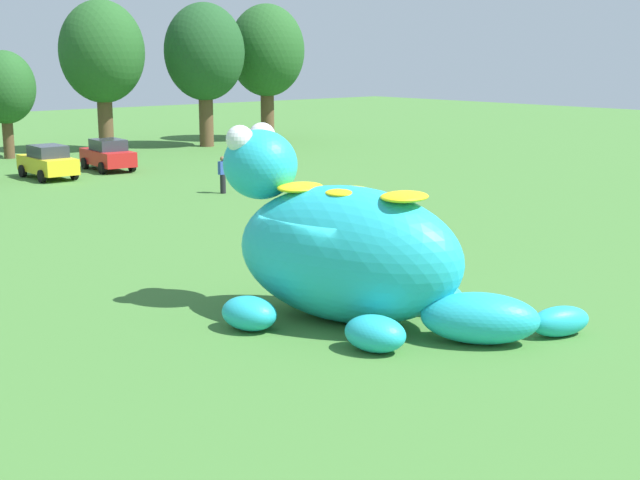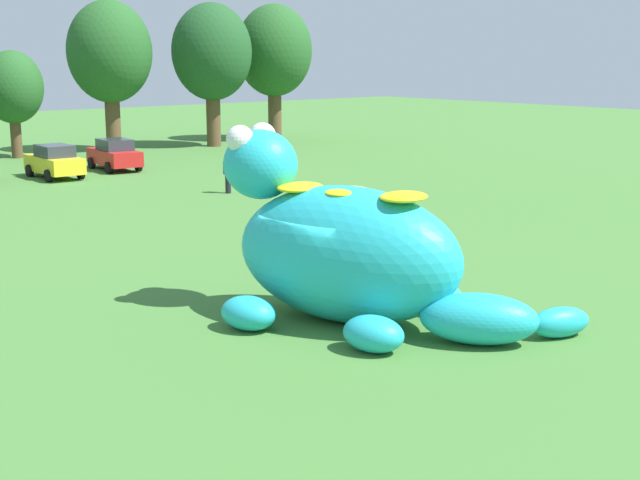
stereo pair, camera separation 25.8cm
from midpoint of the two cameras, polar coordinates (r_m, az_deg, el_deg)
ground_plane at (r=21.38m, az=0.88°, el=-5.05°), size 160.00×160.00×0.00m
giant_inflatable_creature at (r=20.70m, az=2.19°, el=-0.79°), size 6.60×8.16×4.62m
car_yellow at (r=47.08m, az=-16.82°, el=4.94°), size 2.02×4.14×1.72m
car_red at (r=49.52m, az=-13.14°, el=5.47°), size 2.23×4.24×1.72m
tree_centre_right at (r=56.80m, az=-19.34°, el=9.37°), size 3.67×3.67×6.52m
tree_mid_right at (r=59.20m, az=-13.47°, el=11.82°), size 5.47×5.47×9.71m
tree_right at (r=61.06m, az=-6.97°, el=12.05°), size 5.47×5.47×9.71m
tree_far_right at (r=65.40m, az=-2.90°, el=12.21°), size 5.56×5.56×9.87m
spectator_mid_field at (r=40.33m, az=-5.86°, el=4.26°), size 0.38×0.26×1.71m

